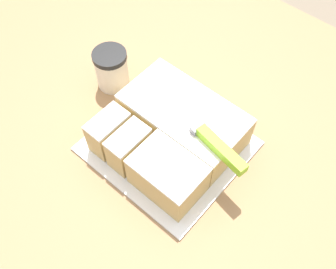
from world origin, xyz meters
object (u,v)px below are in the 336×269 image
at_px(coffee_cup, 111,70).
at_px(cake_board, 168,146).
at_px(cake, 170,134).
at_px(knife, 210,140).

bearing_deg(coffee_cup, cake_board, -12.48).
distance_m(cake_board, coffee_cup, 0.24).
bearing_deg(coffee_cup, cake, -11.55).
distance_m(cake_board, cake, 0.05).
bearing_deg(cake_board, coffee_cup, 167.52).
height_order(cake, knife, knife).
xyz_separation_m(knife, coffee_cup, (-0.32, 0.03, -0.05)).
distance_m(cake, knife, 0.11).
height_order(cake, coffee_cup, coffee_cup).
height_order(cake_board, cake, cake).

